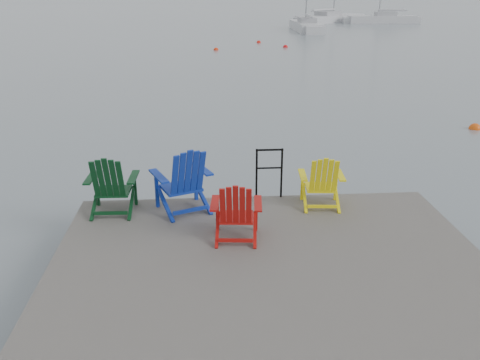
{
  "coord_description": "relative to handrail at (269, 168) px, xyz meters",
  "views": [
    {
      "loc": [
        -0.85,
        -5.8,
        4.01
      ],
      "look_at": [
        -0.26,
        2.42,
        0.85
      ],
      "focal_mm": 38.0,
      "sensor_mm": 36.0,
      "label": 1
    }
  ],
  "objects": [
    {
      "name": "sailboat_mid",
      "position": [
        14.02,
        53.51,
        -0.69
      ],
      "size": [
        9.46,
        8.73,
        13.89
      ],
      "rotation": [
        0.0,
        0.0,
        -0.85
      ],
      "color": "silver",
      "rests_on": "ground"
    },
    {
      "name": "buoy_c",
      "position": [
        4.65,
        27.81,
        -1.04
      ],
      "size": [
        0.34,
        0.34,
        0.34
      ],
      "primitive_type": "sphere",
      "color": "red",
      "rests_on": "ground"
    },
    {
      "name": "ground",
      "position": [
        -0.25,
        -2.45,
        -1.04
      ],
      "size": [
        400.0,
        400.0,
        0.0
      ],
      "primitive_type": "plane",
      "color": "slate",
      "rests_on": "ground"
    },
    {
      "name": "sailboat_far",
      "position": [
        19.57,
        51.54,
        -0.69
      ],
      "size": [
        7.66,
        2.23,
        10.59
      ],
      "rotation": [
        0.0,
        0.0,
        1.54
      ],
      "color": "silver",
      "rests_on": "ground"
    },
    {
      "name": "sailboat_near",
      "position": [
        8.79,
        41.6,
        -0.69
      ],
      "size": [
        2.33,
        8.17,
        11.25
      ],
      "rotation": [
        0.0,
        0.0,
        -0.03
      ],
      "color": "silver",
      "rests_on": "ground"
    },
    {
      "name": "buoy_d",
      "position": [
        3.12,
        31.01,
        -1.04
      ],
      "size": [
        0.33,
        0.33,
        0.33
      ],
      "primitive_type": "sphere",
      "color": "red",
      "rests_on": "ground"
    },
    {
      "name": "chair_blue",
      "position": [
        -1.46,
        -0.49,
        0.02
      ],
      "size": [
        1.08,
        1.04,
        1.12
      ],
      "rotation": [
        0.0,
        0.0,
        0.39
      ],
      "color": "#0E2A95",
      "rests_on": "dock"
    },
    {
      "name": "buoy_a",
      "position": [
        6.97,
        5.95,
        -1.04
      ],
      "size": [
        0.35,
        0.35,
        0.35
      ],
      "primitive_type": "sphere",
      "color": "#E9510D",
      "rests_on": "ground"
    },
    {
      "name": "handrail",
      "position": [
        0.0,
        0.0,
        0.0
      ],
      "size": [
        0.48,
        0.04,
        0.9
      ],
      "color": "black",
      "rests_on": "dock"
    },
    {
      "name": "chair_red",
      "position": [
        -0.68,
        -1.57,
        -0.07
      ],
      "size": [
        0.79,
        0.74,
        0.94
      ],
      "rotation": [
        0.0,
        0.0,
        -0.09
      ],
      "color": "#A8100C",
      "rests_on": "dock"
    },
    {
      "name": "chair_yellow",
      "position": [
        0.83,
        -0.47,
        -0.07
      ],
      "size": [
        0.78,
        0.73,
        0.93
      ],
      "rotation": [
        0.0,
        0.0,
        -0.09
      ],
      "color": "yellow",
      "rests_on": "dock"
    },
    {
      "name": "chair_green",
      "position": [
        -2.64,
        -0.48,
        -0.03
      ],
      "size": [
        0.83,
        0.77,
        1.02
      ],
      "rotation": [
        0.0,
        0.0,
        -0.03
      ],
      "color": "#093316",
      "rests_on": "dock"
    },
    {
      "name": "dock",
      "position": [
        -0.25,
        -2.45,
        -0.69
      ],
      "size": [
        6.0,
        5.0,
        1.4
      ],
      "color": "#302D2B",
      "rests_on": "ground"
    },
    {
      "name": "buoy_b",
      "position": [
        -0.22,
        26.48,
        -1.04
      ],
      "size": [
        0.34,
        0.34,
        0.34
      ],
      "primitive_type": "sphere",
      "color": "red",
      "rests_on": "ground"
    }
  ]
}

